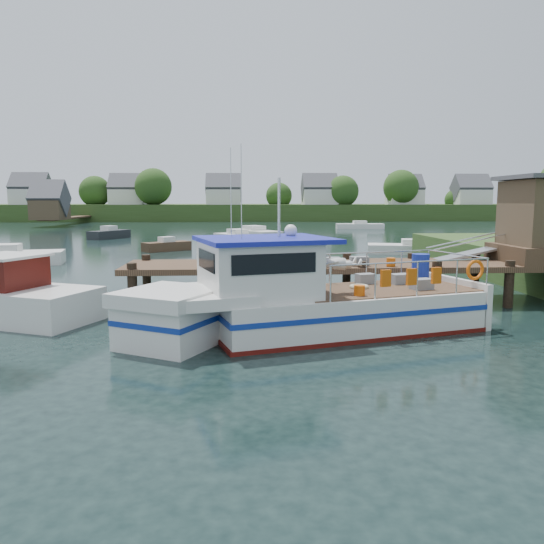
{
  "coord_description": "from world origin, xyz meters",
  "views": [
    {
      "loc": [
        -1.99,
        -18.39,
        3.58
      ],
      "look_at": [
        -1.0,
        -1.5,
        1.3
      ],
      "focal_mm": 35.0,
      "sensor_mm": 36.0,
      "label": 1
    }
  ],
  "objects": [
    {
      "name": "moored_a",
      "position": [
        -15.32,
        12.02,
        0.43
      ],
      "size": [
        6.61,
        3.3,
        1.16
      ],
      "rotation": [
        0.0,
        0.0,
        -0.16
      ],
      "color": "silver",
      "rests_on": "ground"
    },
    {
      "name": "dock",
      "position": [
        6.51,
        0.01,
        2.24
      ],
      "size": [
        16.6,
        3.0,
        4.78
      ],
      "color": "#4B3423",
      "rests_on": "ground"
    },
    {
      "name": "lobster_boat",
      "position": [
        -0.33,
        -4.47,
        0.9
      ],
      "size": [
        10.22,
        5.31,
        4.95
      ],
      "rotation": [
        0.0,
        0.0,
        0.28
      ],
      "color": "silver",
      "rests_on": "ground"
    },
    {
      "name": "moored_rowboat",
      "position": [
        -7.33,
        19.99,
        0.38
      ],
      "size": [
        3.47,
        3.1,
        1.01
      ],
      "rotation": [
        0.0,
        0.0,
        0.15
      ],
      "color": "#4B3423",
      "rests_on": "ground"
    },
    {
      "name": "moored_e",
      "position": [
        -14.52,
        32.87,
        0.45
      ],
      "size": [
        3.42,
        4.59,
        1.22
      ],
      "rotation": [
        0.0,
        0.0,
        -0.32
      ],
      "color": "black",
      "rests_on": "ground"
    },
    {
      "name": "far_shore",
      "position": [
        0.01,
        82.37,
        2.1
      ],
      "size": [
        140.0,
        42.55,
        9.22
      ],
      "color": "#324B1F",
      "rests_on": "ground"
    },
    {
      "name": "moored_far",
      "position": [
        13.29,
        49.08,
        0.38
      ],
      "size": [
        6.15,
        2.54,
        1.02
      ],
      "rotation": [
        0.0,
        0.0,
        0.18
      ],
      "color": "silver",
      "rests_on": "ground"
    },
    {
      "name": "moored_b",
      "position": [
        -2.28,
        26.93,
        0.43
      ],
      "size": [
        4.3,
        5.47,
        1.17
      ],
      "rotation": [
        0.0,
        0.0,
        -0.41
      ],
      "color": "silver",
      "rests_on": "ground"
    },
    {
      "name": "moored_d",
      "position": [
        -0.75,
        33.32,
        0.43
      ],
      "size": [
        5.47,
        7.11,
        1.17
      ],
      "rotation": [
        0.0,
        0.0,
        0.0
      ],
      "color": "silver",
      "rests_on": "ground"
    },
    {
      "name": "ground_plane",
      "position": [
        0.0,
        0.0,
        0.0
      ],
      "size": [
        160.0,
        160.0,
        0.0
      ],
      "primitive_type": "plane",
      "color": "black"
    },
    {
      "name": "moored_c",
      "position": [
        9.79,
        16.72,
        0.37
      ],
      "size": [
        6.64,
        3.56,
        1.0
      ],
      "rotation": [
        0.0,
        0.0,
        -0.41
      ],
      "color": "silver",
      "rests_on": "ground"
    }
  ]
}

